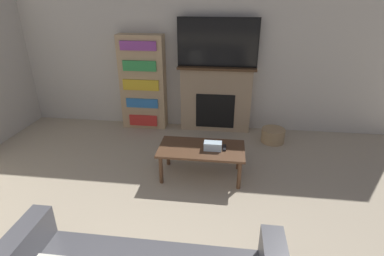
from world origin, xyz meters
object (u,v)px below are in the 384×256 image
fireplace (216,99)px  bookshelf (143,83)px  coffee_table (201,151)px  storage_basket (273,135)px  tv (218,43)px

fireplace → bookshelf: bookshelf is taller
coffee_table → bookshelf: (-1.15, 1.48, 0.44)m
storage_basket → tv: bearing=158.9°
fireplace → coffee_table: size_ratio=1.17×
fireplace → storage_basket: 1.12m
tv → coffee_table: tv is taller
storage_basket → bookshelf: bearing=170.6°
fireplace → coffee_table: fireplace is taller
storage_basket → fireplace: bearing=157.9°
fireplace → bookshelf: (-1.24, -0.02, 0.24)m
tv → coffee_table: bearing=-93.6°
tv → bookshelf: size_ratio=0.80×
coffee_table → bookshelf: 1.93m
fireplace → tv: bearing=-90.0°
bookshelf → storage_basket: bookshelf is taller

